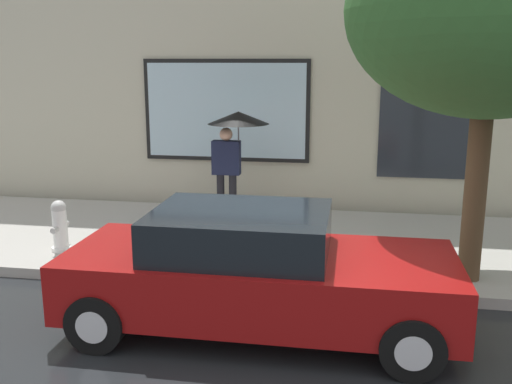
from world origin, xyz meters
The scene contains 7 objects.
ground_plane centered at (0.00, 0.00, 0.00)m, with size 60.00×60.00×0.00m, color black.
sidewalk centered at (0.00, 3.00, 0.07)m, with size 20.00×4.00×0.15m, color #A3A099.
building_facade centered at (-0.01, 5.50, 3.48)m, with size 20.00×0.67×7.00m.
parked_car centered at (-0.44, 0.00, 0.69)m, with size 4.33×1.82×1.40m.
fire_hydrant centered at (-3.81, 1.83, 0.54)m, with size 0.30×0.44×0.79m.
pedestrian_with_umbrella centered at (-1.50, 3.95, 1.76)m, with size 1.09×1.09×1.99m.
street_tree centered at (2.34, 1.56, 3.52)m, with size 3.55×3.02×4.80m.
Camera 1 is at (0.58, -6.03, 3.02)m, focal length 40.45 mm.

